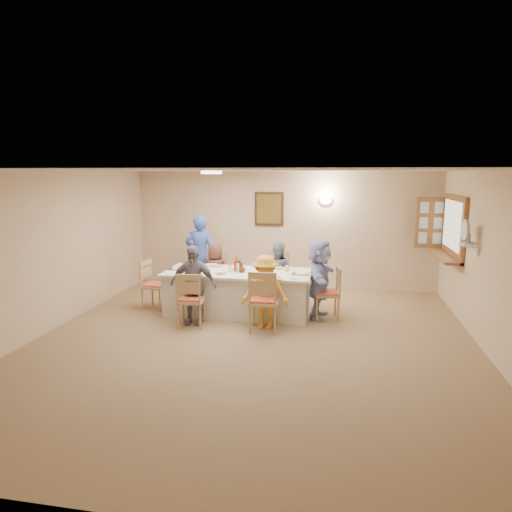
% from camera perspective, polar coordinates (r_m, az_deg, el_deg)
% --- Properties ---
extents(ground, '(7.00, 7.00, 0.00)m').
position_cam_1_polar(ground, '(6.79, -0.51, -10.94)').
color(ground, '#9B7A4E').
extents(room_walls, '(7.00, 7.00, 7.00)m').
position_cam_1_polar(room_walls, '(6.39, -0.53, 1.80)').
color(room_walls, beige).
rests_on(room_walls, ground).
extents(wall_picture, '(0.62, 0.05, 0.72)m').
position_cam_1_polar(wall_picture, '(9.81, 1.64, 5.91)').
color(wall_picture, '#412816').
rests_on(wall_picture, room_walls).
extents(wall_sconce, '(0.26, 0.09, 0.18)m').
position_cam_1_polar(wall_sconce, '(9.67, 8.72, 6.91)').
color(wall_sconce, white).
rests_on(wall_sconce, room_walls).
extents(ceiling_light, '(0.36, 0.36, 0.05)m').
position_cam_1_polar(ceiling_light, '(8.01, -5.59, 10.36)').
color(ceiling_light, white).
rests_on(ceiling_light, room_walls).
extents(serving_hatch, '(0.06, 1.50, 1.15)m').
position_cam_1_polar(serving_hatch, '(8.89, 23.49, 3.28)').
color(serving_hatch, brown).
rests_on(serving_hatch, room_walls).
extents(hatch_sill, '(0.30, 1.50, 0.05)m').
position_cam_1_polar(hatch_sill, '(8.93, 22.49, -0.03)').
color(hatch_sill, brown).
rests_on(hatch_sill, room_walls).
extents(shutter_door, '(0.55, 0.04, 1.00)m').
position_cam_1_polar(shutter_door, '(9.57, 20.97, 3.90)').
color(shutter_door, brown).
rests_on(shutter_door, room_walls).
extents(fan_shelf, '(0.22, 0.36, 0.03)m').
position_cam_1_polar(fan_shelf, '(7.58, 25.07, 1.30)').
color(fan_shelf, white).
rests_on(fan_shelf, room_walls).
extents(desk_fan, '(0.30, 0.30, 0.28)m').
position_cam_1_polar(desk_fan, '(7.55, 24.93, 2.43)').
color(desk_fan, '#A5A5A8').
rests_on(desk_fan, fan_shelf).
extents(dining_table, '(2.57, 1.09, 0.76)m').
position_cam_1_polar(dining_table, '(8.09, -2.26, -4.57)').
color(dining_table, silver).
rests_on(dining_table, ground).
extents(chair_back_left, '(0.53, 0.53, 0.94)m').
position_cam_1_polar(chair_back_left, '(8.97, -4.88, -2.51)').
color(chair_back_left, tan).
rests_on(chair_back_left, ground).
extents(chair_back_right, '(0.51, 0.51, 0.98)m').
position_cam_1_polar(chair_back_right, '(8.73, 2.75, -2.71)').
color(chair_back_right, tan).
rests_on(chair_back_right, ground).
extents(chair_front_left, '(0.48, 0.48, 0.91)m').
position_cam_1_polar(chair_front_left, '(7.49, -8.12, -5.31)').
color(chair_front_left, tan).
rests_on(chair_front_left, ground).
extents(chair_front_right, '(0.50, 0.50, 1.00)m').
position_cam_1_polar(chair_front_right, '(7.19, 1.01, -5.51)').
color(chair_front_right, tan).
rests_on(chair_front_right, ground).
extents(chair_left_end, '(0.48, 0.48, 0.90)m').
position_cam_1_polar(chair_left_end, '(8.55, -12.47, -3.52)').
color(chair_left_end, tan).
rests_on(chair_left_end, ground).
extents(chair_right_end, '(0.50, 0.50, 0.91)m').
position_cam_1_polar(chair_right_end, '(7.89, 8.82, -4.53)').
color(chair_right_end, tan).
rests_on(chair_right_end, ground).
extents(diner_back_left, '(0.58, 0.40, 1.14)m').
position_cam_1_polar(diner_back_left, '(8.83, -5.09, -2.05)').
color(diner_back_left, '#562C26').
rests_on(diner_back_left, ground).
extents(diner_back_right, '(0.70, 0.61, 1.20)m').
position_cam_1_polar(diner_back_right, '(8.59, 2.65, -2.17)').
color(diner_back_right, gray).
rests_on(diner_back_right, ground).
extents(diner_front_left, '(0.79, 0.36, 1.32)m').
position_cam_1_polar(diner_front_left, '(7.55, -7.87, -3.57)').
color(diner_front_left, gray).
rests_on(diner_front_left, ground).
extents(diner_front_right, '(0.81, 0.52, 1.19)m').
position_cam_1_polar(diner_front_right, '(7.28, 1.16, -4.52)').
color(diner_front_right, '#F5A62D').
rests_on(diner_front_right, ground).
extents(diner_right_end, '(1.31, 0.55, 1.36)m').
position_cam_1_polar(diner_right_end, '(7.84, 7.92, -2.88)').
color(diner_right_end, '#A3ADE5').
rests_on(diner_right_end, ground).
extents(caregiver, '(0.72, 0.58, 1.63)m').
position_cam_1_polar(caregiver, '(9.35, -7.00, 0.14)').
color(caregiver, '#3754B9').
rests_on(caregiver, ground).
extents(placemat_fl, '(0.33, 0.24, 0.01)m').
position_cam_1_polar(placemat_fl, '(7.76, -7.29, -2.38)').
color(placemat_fl, '#472B19').
rests_on(placemat_fl, dining_table).
extents(plate_fl, '(0.22, 0.22, 0.01)m').
position_cam_1_polar(plate_fl, '(7.76, -7.29, -2.31)').
color(plate_fl, white).
rests_on(plate_fl, dining_table).
extents(napkin_fl, '(0.13, 0.13, 0.01)m').
position_cam_1_polar(napkin_fl, '(7.66, -6.12, -2.47)').
color(napkin_fl, yellow).
rests_on(napkin_fl, dining_table).
extents(placemat_fr, '(0.36, 0.27, 0.01)m').
position_cam_1_polar(placemat_fr, '(7.49, 1.49, -2.77)').
color(placemat_fr, '#472B19').
rests_on(placemat_fr, dining_table).
extents(plate_fr, '(0.24, 0.24, 0.01)m').
position_cam_1_polar(plate_fr, '(7.49, 1.49, -2.70)').
color(plate_fr, white).
rests_on(plate_fr, dining_table).
extents(napkin_fr, '(0.15, 0.15, 0.01)m').
position_cam_1_polar(napkin_fr, '(7.42, 2.81, -2.86)').
color(napkin_fr, yellow).
rests_on(napkin_fr, dining_table).
extents(placemat_bl, '(0.36, 0.27, 0.01)m').
position_cam_1_polar(placemat_bl, '(8.55, -5.58, -1.16)').
color(placemat_bl, '#472B19').
rests_on(placemat_bl, dining_table).
extents(plate_bl, '(0.24, 0.24, 0.02)m').
position_cam_1_polar(plate_bl, '(8.55, -5.58, -1.10)').
color(plate_bl, white).
rests_on(plate_bl, dining_table).
extents(napkin_bl, '(0.14, 0.14, 0.01)m').
position_cam_1_polar(napkin_bl, '(8.45, -4.50, -1.23)').
color(napkin_bl, yellow).
rests_on(napkin_bl, dining_table).
extents(placemat_br, '(0.36, 0.26, 0.01)m').
position_cam_1_polar(placemat_br, '(8.30, 2.41, -1.47)').
color(placemat_br, '#472B19').
rests_on(placemat_br, dining_table).
extents(plate_br, '(0.24, 0.24, 0.01)m').
position_cam_1_polar(plate_br, '(8.30, 2.41, -1.40)').
color(plate_br, white).
rests_on(plate_br, dining_table).
extents(napkin_br, '(0.14, 0.14, 0.01)m').
position_cam_1_polar(napkin_br, '(8.23, 3.60, -1.54)').
color(napkin_br, yellow).
rests_on(napkin_br, dining_table).
extents(placemat_le, '(0.35, 0.26, 0.01)m').
position_cam_1_polar(placemat_le, '(8.31, -9.70, -1.60)').
color(placemat_le, '#472B19').
rests_on(placemat_le, dining_table).
extents(plate_le, '(0.24, 0.24, 0.02)m').
position_cam_1_polar(plate_le, '(8.31, -9.70, -1.53)').
color(plate_le, white).
rests_on(plate_le, dining_table).
extents(napkin_le, '(0.14, 0.14, 0.01)m').
position_cam_1_polar(napkin_le, '(8.21, -8.64, -1.67)').
color(napkin_le, yellow).
rests_on(napkin_le, dining_table).
extents(placemat_re, '(0.33, 0.25, 0.01)m').
position_cam_1_polar(placemat_re, '(7.84, 5.74, -2.23)').
color(placemat_re, '#472B19').
rests_on(placemat_re, dining_table).
extents(plate_re, '(0.24, 0.24, 0.02)m').
position_cam_1_polar(plate_re, '(7.84, 5.74, -2.16)').
color(plate_re, white).
rests_on(plate_re, dining_table).
extents(napkin_re, '(0.13, 0.13, 0.01)m').
position_cam_1_polar(napkin_re, '(7.78, 7.03, -2.31)').
color(napkin_re, yellow).
rests_on(napkin_re, dining_table).
extents(teacup_a, '(0.18, 0.18, 0.09)m').
position_cam_1_polar(teacup_a, '(7.90, -8.74, -1.89)').
color(teacup_a, white).
rests_on(teacup_a, dining_table).
extents(teacup_b, '(0.11, 0.11, 0.08)m').
position_cam_1_polar(teacup_b, '(8.38, 1.30, -1.08)').
color(teacup_b, white).
rests_on(teacup_b, dining_table).
extents(bowl_a, '(0.26, 0.26, 0.05)m').
position_cam_1_polar(bowl_a, '(7.84, -4.38, -2.05)').
color(bowl_a, white).
rests_on(bowl_a, dining_table).
extents(bowl_b, '(0.33, 0.33, 0.06)m').
position_cam_1_polar(bowl_b, '(8.16, 0.55, -1.48)').
color(bowl_b, white).
rests_on(bowl_b, dining_table).
extents(condiment_ketchup, '(0.18, 0.18, 0.26)m').
position_cam_1_polar(condiment_ketchup, '(8.01, -2.46, -0.98)').
color(condiment_ketchup, '#AA2D0E').
rests_on(condiment_ketchup, dining_table).
extents(condiment_brown, '(0.10, 0.10, 0.21)m').
position_cam_1_polar(condiment_brown, '(8.01, -2.04, -1.15)').
color(condiment_brown, '#482613').
rests_on(condiment_brown, dining_table).
extents(condiment_malt, '(0.16, 0.16, 0.15)m').
position_cam_1_polar(condiment_malt, '(7.92, -1.78, -1.53)').
color(condiment_malt, '#482613').
rests_on(condiment_malt, dining_table).
extents(drinking_glass, '(0.06, 0.06, 0.09)m').
position_cam_1_polar(drinking_glass, '(8.07, -3.24, -1.43)').
color(drinking_glass, silver).
rests_on(drinking_glass, dining_table).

